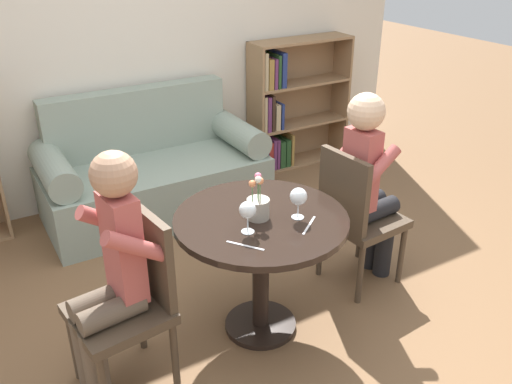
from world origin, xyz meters
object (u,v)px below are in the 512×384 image
couch (153,174)px  wine_glass_left (248,211)px  chair_right (356,213)px  chair_left (132,296)px  person_left (110,276)px  flower_vase (258,206)px  bookshelf_right (286,108)px  wine_glass_right (298,197)px  person_right (368,184)px

couch → wine_glass_left: bearing=-94.4°
chair_right → chair_left: bearing=89.0°
chair_left → person_left: person_left is taller
chair_right → wine_glass_left: (-0.84, -0.17, 0.33)m
flower_vase → bookshelf_right: bearing=53.1°
chair_left → chair_right: 1.42m
wine_glass_right → bookshelf_right: bearing=58.0°
wine_glass_left → wine_glass_right: 0.29m
chair_left → chair_right: size_ratio=1.00×
bookshelf_right → person_left: (-2.20, -1.92, 0.11)m
person_left → wine_glass_right: person_left is taller
couch → wine_glass_left: (-0.13, -1.71, 0.51)m
bookshelf_right → person_left: size_ratio=0.94×
chair_right → wine_glass_left: bearing=97.1°
bookshelf_right → wine_glass_left: (-1.53, -1.98, 0.29)m
chair_left → person_right: 1.52m
person_left → couch: bearing=147.1°
couch → wine_glass_right: bearing=-84.8°
bookshelf_right → wine_glass_left: bookshelf_right is taller
bookshelf_right → person_left: bearing=-138.9°
bookshelf_right → person_left: 2.92m
chair_left → person_right: (1.50, 0.10, 0.17)m
person_left → chair_left: bearing=94.7°
couch → chair_left: (-0.71, -1.63, 0.18)m
couch → person_left: size_ratio=1.35×
chair_right → person_right: size_ratio=0.73×
flower_vase → chair_left: bearing=-179.3°
bookshelf_right → wine_glass_left: size_ratio=7.05×
chair_left → wine_glass_left: chair_left is taller
person_right → wine_glass_left: person_right is taller
couch → chair_left: bearing=-113.5°
person_right → wine_glass_right: size_ratio=7.47×
bookshelf_right → chair_right: size_ratio=1.28×
chair_right → wine_glass_left: 0.92m
couch → person_right: size_ratio=1.35×
person_right → flower_vase: size_ratio=5.01×
person_left → wine_glass_left: (0.67, -0.07, 0.17)m
chair_left → wine_glass_left: size_ratio=5.51×
chair_right → person_right: bearing=-86.8°
couch → flower_vase: flower_vase is taller
chair_left → wine_glass_left: bearing=74.6°
chair_right → wine_glass_left: size_ratio=5.51×
chair_right → wine_glass_right: chair_right is taller
flower_vase → person_right: bearing=6.6°
person_left → wine_glass_left: bearing=77.3°
bookshelf_right → flower_vase: bookshelf_right is taller
chair_right → flower_vase: size_ratio=3.67×
wine_glass_left → couch: bearing=85.6°
bookshelf_right → couch: bearing=-169.1°
person_right → wine_glass_right: bearing=102.0°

